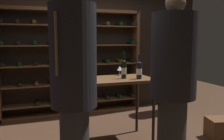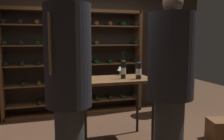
{
  "view_description": "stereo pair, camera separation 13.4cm",
  "coord_description": "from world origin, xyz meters",
  "px_view_note": "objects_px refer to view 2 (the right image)",
  "views": [
    {
      "loc": [
        -1.25,
        -3.33,
        1.54
      ],
      "look_at": [
        -0.02,
        0.2,
        1.08
      ],
      "focal_mm": 39.2,
      "sensor_mm": 36.0,
      "label": 1
    },
    {
      "loc": [
        -1.13,
        -3.38,
        1.54
      ],
      "look_at": [
        -0.02,
        0.2,
        1.08
      ],
      "focal_mm": 39.2,
      "sensor_mm": 36.0,
      "label": 2
    }
  ],
  "objects_px": {
    "tasting_table": "(114,86)",
    "wine_bottle_red_label": "(123,69)",
    "wine_bottle_green_slim": "(139,70)",
    "wine_rack": "(75,63)",
    "person_bystander_red_print": "(68,80)",
    "person_guest_plum_blouse": "(171,77)",
    "person_host_in_suit": "(178,61)",
    "wine_glass_stemmed_center": "(120,69)"
  },
  "relations": [
    {
      "from": "person_host_in_suit",
      "to": "wine_bottle_green_slim",
      "type": "bearing_deg",
      "value": 160.85
    },
    {
      "from": "person_guest_plum_blouse",
      "to": "person_bystander_red_print",
      "type": "bearing_deg",
      "value": -78.22
    },
    {
      "from": "wine_rack",
      "to": "person_guest_plum_blouse",
      "type": "bearing_deg",
      "value": -75.13
    },
    {
      "from": "wine_bottle_green_slim",
      "to": "tasting_table",
      "type": "bearing_deg",
      "value": 152.04
    },
    {
      "from": "wine_bottle_red_label",
      "to": "tasting_table",
      "type": "bearing_deg",
      "value": 151.34
    },
    {
      "from": "tasting_table",
      "to": "wine_glass_stemmed_center",
      "type": "height_order",
      "value": "wine_glass_stemmed_center"
    },
    {
      "from": "person_bystander_red_print",
      "to": "person_host_in_suit",
      "type": "height_order",
      "value": "person_bystander_red_print"
    },
    {
      "from": "person_guest_plum_blouse",
      "to": "wine_bottle_red_label",
      "type": "height_order",
      "value": "person_guest_plum_blouse"
    },
    {
      "from": "person_guest_plum_blouse",
      "to": "wine_bottle_green_slim",
      "type": "xyz_separation_m",
      "value": [
        -0.04,
        0.81,
        -0.02
      ]
    },
    {
      "from": "wine_rack",
      "to": "person_bystander_red_print",
      "type": "relative_size",
      "value": 1.36
    },
    {
      "from": "wine_rack",
      "to": "person_host_in_suit",
      "type": "relative_size",
      "value": 1.45
    },
    {
      "from": "wine_rack",
      "to": "tasting_table",
      "type": "height_order",
      "value": "wine_rack"
    },
    {
      "from": "person_host_in_suit",
      "to": "wine_glass_stemmed_center",
      "type": "relative_size",
      "value": 13.32
    },
    {
      "from": "tasting_table",
      "to": "wine_glass_stemmed_center",
      "type": "relative_size",
      "value": 7.4
    },
    {
      "from": "person_bystander_red_print",
      "to": "wine_bottle_green_slim",
      "type": "distance_m",
      "value": 1.41
    },
    {
      "from": "person_host_in_suit",
      "to": "tasting_table",
      "type": "bearing_deg",
      "value": 151.83
    },
    {
      "from": "tasting_table",
      "to": "wine_bottle_red_label",
      "type": "height_order",
      "value": "wine_bottle_red_label"
    },
    {
      "from": "wine_rack",
      "to": "person_bystander_red_print",
      "type": "xyz_separation_m",
      "value": [
        -0.47,
        -2.63,
        0.09
      ]
    },
    {
      "from": "wine_rack",
      "to": "wine_bottle_red_label",
      "type": "xyz_separation_m",
      "value": [
        0.44,
        -1.66,
        0.05
      ]
    },
    {
      "from": "wine_rack",
      "to": "wine_glass_stemmed_center",
      "type": "xyz_separation_m",
      "value": [
        0.5,
        -1.33,
        0.02
      ]
    },
    {
      "from": "wine_bottle_green_slim",
      "to": "person_guest_plum_blouse",
      "type": "bearing_deg",
      "value": -87.02
    },
    {
      "from": "wine_rack",
      "to": "person_host_in_suit",
      "type": "bearing_deg",
      "value": -12.46
    },
    {
      "from": "wine_rack",
      "to": "person_guest_plum_blouse",
      "type": "distance_m",
      "value": 2.66
    },
    {
      "from": "person_bystander_red_print",
      "to": "person_host_in_suit",
      "type": "bearing_deg",
      "value": -6.62
    },
    {
      "from": "person_guest_plum_blouse",
      "to": "wine_bottle_red_label",
      "type": "xyz_separation_m",
      "value": [
        -0.24,
        0.91,
        -0.01
      ]
    },
    {
      "from": "person_guest_plum_blouse",
      "to": "person_bystander_red_print",
      "type": "height_order",
      "value": "person_bystander_red_print"
    },
    {
      "from": "wine_rack",
      "to": "tasting_table",
      "type": "bearing_deg",
      "value": -78.36
    },
    {
      "from": "wine_rack",
      "to": "wine_glass_stemmed_center",
      "type": "height_order",
      "value": "wine_rack"
    },
    {
      "from": "person_guest_plum_blouse",
      "to": "person_bystander_red_print",
      "type": "relative_size",
      "value": 0.98
    },
    {
      "from": "person_guest_plum_blouse",
      "to": "wine_bottle_green_slim",
      "type": "distance_m",
      "value": 0.81
    },
    {
      "from": "person_guest_plum_blouse",
      "to": "person_host_in_suit",
      "type": "relative_size",
      "value": 1.04
    },
    {
      "from": "person_host_in_suit",
      "to": "wine_glass_stemmed_center",
      "type": "bearing_deg",
      "value": 147.75
    },
    {
      "from": "wine_bottle_green_slim",
      "to": "person_bystander_red_print",
      "type": "bearing_deg",
      "value": -141.76
    },
    {
      "from": "wine_bottle_green_slim",
      "to": "wine_glass_stemmed_center",
      "type": "xyz_separation_m",
      "value": [
        -0.14,
        0.43,
        -0.02
      ]
    },
    {
      "from": "person_host_in_suit",
      "to": "wine_bottle_green_slim",
      "type": "xyz_separation_m",
      "value": [
        -1.47,
        -1.29,
        0.02
      ]
    },
    {
      "from": "tasting_table",
      "to": "person_bystander_red_print",
      "type": "relative_size",
      "value": 0.52
    },
    {
      "from": "tasting_table",
      "to": "person_guest_plum_blouse",
      "type": "relative_size",
      "value": 0.53
    },
    {
      "from": "person_guest_plum_blouse",
      "to": "wine_glass_stemmed_center",
      "type": "distance_m",
      "value": 1.25
    },
    {
      "from": "person_bystander_red_print",
      "to": "tasting_table",
      "type": "bearing_deg",
      "value": 5.8
    },
    {
      "from": "wine_rack",
      "to": "person_host_in_suit",
      "type": "height_order",
      "value": "wine_rack"
    },
    {
      "from": "person_host_in_suit",
      "to": "wine_bottle_red_label",
      "type": "height_order",
      "value": "person_host_in_suit"
    },
    {
      "from": "wine_bottle_red_label",
      "to": "person_bystander_red_print",
      "type": "bearing_deg",
      "value": -133.05
    }
  ]
}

